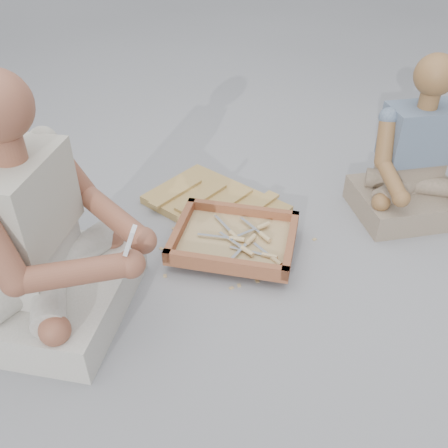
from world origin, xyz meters
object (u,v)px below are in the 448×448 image
(craftsman, at_px, (45,245))
(companion, at_px, (415,166))
(tool_tray, at_px, (234,239))
(carved_panel, at_px, (215,205))

(craftsman, distance_m, companion, 1.75)
(tool_tray, bearing_deg, craftsman, -133.05)
(carved_panel, distance_m, companion, 1.01)
(craftsman, xyz_separation_m, companion, (1.28, 1.18, -0.07))
(carved_panel, bearing_deg, tool_tray, -56.31)
(tool_tray, height_order, craftsman, craftsman)
(carved_panel, distance_m, tool_tray, 0.36)
(carved_panel, height_order, craftsman, craftsman)
(tool_tray, distance_m, companion, 0.97)
(companion, bearing_deg, carved_panel, -12.48)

